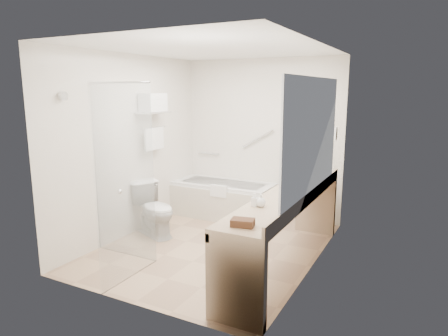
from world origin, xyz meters
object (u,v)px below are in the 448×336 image
at_px(toilet, 155,210).
at_px(water_bottle_left, 308,173).
at_px(amenity_basket, 243,223).
at_px(vanity_counter, 286,214).
at_px(bathtub, 223,199).

xyz_separation_m(toilet, water_bottle_left, (1.94, 0.78, 0.57)).
relative_size(amenity_basket, water_bottle_left, 1.09).
bearing_deg(water_bottle_left, vanity_counter, -88.10).
distance_m(toilet, amenity_basket, 2.41).
height_order(bathtub, water_bottle_left, water_bottle_left).
bearing_deg(amenity_basket, toilet, 146.34).
height_order(bathtub, toilet, toilet).
bearing_deg(toilet, water_bottle_left, -45.99).
relative_size(vanity_counter, amenity_basket, 13.62).
bearing_deg(vanity_counter, bathtub, 137.65).
xyz_separation_m(bathtub, amenity_basket, (1.51, -2.53, 0.61)).
distance_m(bathtub, amenity_basket, 3.00).
bearing_deg(amenity_basket, bathtub, 120.81).
bearing_deg(bathtub, toilet, -110.21).
relative_size(bathtub, water_bottle_left, 8.80).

